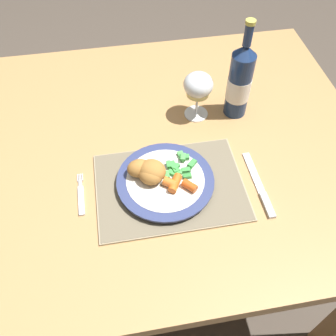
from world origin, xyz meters
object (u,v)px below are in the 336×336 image
object	(u,v)px
table_knife	(261,189)
bottle	(240,82)
dining_table	(145,166)
dinner_plate	(165,181)
wine_glass	(198,87)
fork	(81,197)

from	to	relation	value
table_knife	bottle	size ratio (longest dim) A/B	0.71
table_knife	dining_table	bearing A→B (deg)	143.02
dinner_plate	wine_glass	xyz separation A→B (m)	(0.13, 0.24, 0.08)
dining_table	dinner_plate	distance (m)	0.18
fork	bottle	size ratio (longest dim) A/B	0.43
dining_table	wine_glass	world-z (taller)	wine_glass
dinner_plate	bottle	size ratio (longest dim) A/B	0.83
dining_table	wine_glass	xyz separation A→B (m)	(0.17, 0.09, 0.19)
dinner_plate	wine_glass	distance (m)	0.28
fork	dining_table	bearing A→B (deg)	40.29
fork	bottle	xyz separation A→B (m)	(0.45, 0.23, 0.11)
bottle	wine_glass	bearing A→B (deg)	176.19
dinner_plate	wine_glass	size ratio (longest dim) A/B	1.69
table_knife	bottle	distance (m)	0.30
dining_table	dinner_plate	xyz separation A→B (m)	(0.04, -0.14, 0.11)
bottle	table_knife	bearing A→B (deg)	-93.02
table_knife	wine_glass	distance (m)	0.32
fork	wine_glass	xyz separation A→B (m)	(0.34, 0.24, 0.10)
table_knife	bottle	bearing A→B (deg)	86.98
dinner_plate	fork	size ratio (longest dim) A/B	1.94
wine_glass	bottle	bearing A→B (deg)	-3.81
dinner_plate	fork	world-z (taller)	dinner_plate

